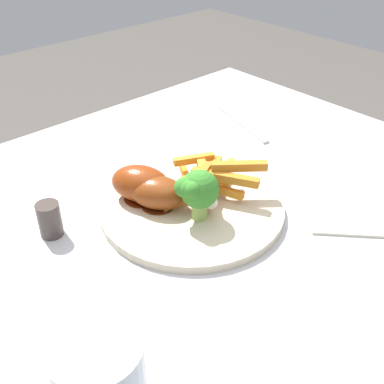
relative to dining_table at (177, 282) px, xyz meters
The scene contains 9 objects.
dining_table is the anchor object (origin of this frame).
dinner_plate 0.13m from the dining_table, ahead, with size 0.25×0.25×0.01m, color beige.
broccoli_floret_front 0.18m from the dining_table, 66.64° to the right, with size 0.06×0.05×0.07m.
carrot_fries_pile 0.17m from the dining_table, ahead, with size 0.14×0.15×0.05m.
chicken_drumstick_near 0.15m from the dining_table, 98.57° to the left, with size 0.09×0.12×0.04m.
chicken_drumstick_far 0.16m from the dining_table, 100.55° to the left, with size 0.10×0.13×0.05m.
fork 0.34m from the dining_table, 27.65° to the left, with size 0.19×0.01×0.01m, color silver.
napkin 0.30m from the dining_table, 35.72° to the right, with size 0.17×0.14×0.00m, color beige.
pepper_shaker 0.21m from the dining_table, 148.08° to the left, with size 0.03×0.03×0.05m, color #423833.
Camera 1 is at (-0.33, -0.39, 1.10)m, focal length 44.79 mm.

